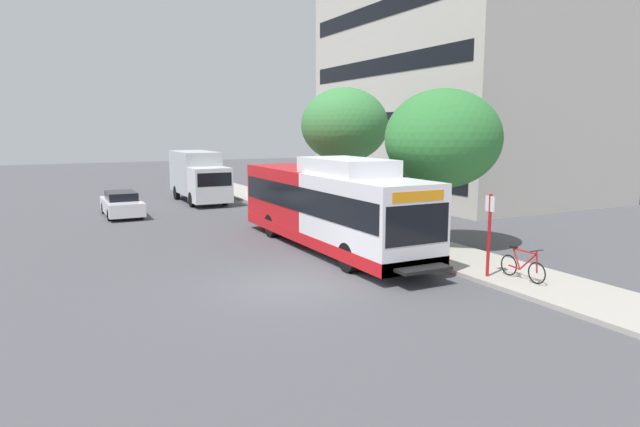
{
  "coord_description": "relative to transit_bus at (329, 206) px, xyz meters",
  "views": [
    {
      "loc": [
        -6.39,
        -14.78,
        4.73
      ],
      "look_at": [
        2.87,
        3.3,
        1.6
      ],
      "focal_mm": 30.99,
      "sensor_mm": 36.0,
      "label": 1
    }
  ],
  "objects": [
    {
      "name": "ground_plane",
      "position": [
        -3.74,
        3.78,
        -1.7
      ],
      "size": [
        120.0,
        120.0,
        0.0
      ],
      "primitive_type": "plane",
      "color": "#4C4C51"
    },
    {
      "name": "sidewalk_curb",
      "position": [
        3.26,
        1.78,
        -1.63
      ],
      "size": [
        3.0,
        56.0,
        0.14
      ],
      "primitive_type": "cube",
      "color": "#A8A399",
      "rests_on": "ground"
    },
    {
      "name": "transit_bus",
      "position": [
        0.0,
        0.0,
        0.0
      ],
      "size": [
        2.58,
        12.25,
        3.65
      ],
      "color": "white",
      "rests_on": "ground"
    },
    {
      "name": "bus_stop_sign_pole",
      "position": [
        2.23,
        -6.4,
        -0.05
      ],
      "size": [
        0.1,
        0.36,
        2.6
      ],
      "color": "red",
      "rests_on": "sidewalk_curb"
    },
    {
      "name": "bicycle_parked",
      "position": [
        2.91,
        -7.19,
        -1.14
      ],
      "size": [
        0.52,
        1.76,
        1.02
      ],
      "color": "black",
      "rests_on": "sidewalk_curb"
    },
    {
      "name": "street_tree_near_stop",
      "position": [
        3.99,
        -1.92,
        2.64
      ],
      "size": [
        4.52,
        4.52,
        6.13
      ],
      "color": "#4C3823",
      "rests_on": "sidewalk_curb"
    },
    {
      "name": "street_tree_mid_block",
      "position": [
        3.97,
        5.79,
        3.2
      ],
      "size": [
        4.44,
        4.44,
        6.66
      ],
      "color": "#4C3823",
      "rests_on": "sidewalk_curb"
    },
    {
      "name": "parked_car_far_lane",
      "position": [
        -6.18,
        12.46,
        -1.04
      ],
      "size": [
        1.8,
        4.5,
        1.33
      ],
      "color": "silver",
      "rests_on": "ground"
    },
    {
      "name": "box_truck_background",
      "position": [
        -0.87,
        16.39,
        0.04
      ],
      "size": [
        2.32,
        7.01,
        3.25
      ],
      "color": "silver",
      "rests_on": "ground"
    },
    {
      "name": "apartment_tower_backdrop",
      "position": [
        16.6,
        11.61,
        10.47
      ],
      "size": [
        13.41,
        18.53,
        24.34
      ],
      "color": "#BCB7AD",
      "rests_on": "ground"
    },
    {
      "name": "lattice_comm_tower",
      "position": [
        21.85,
        30.37,
        8.46
      ],
      "size": [
        1.1,
        1.1,
        30.42
      ],
      "color": "#B7B7BC",
      "rests_on": "ground"
    }
  ]
}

